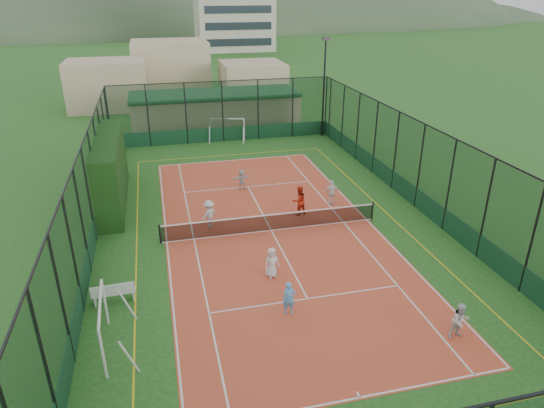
{
  "coord_description": "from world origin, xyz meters",
  "views": [
    {
      "loc": [
        -5.44,
        -22.38,
        11.89
      ],
      "look_at": [
        0.23,
        0.78,
        1.2
      ],
      "focal_mm": 32.0,
      "sensor_mm": 36.0,
      "label": 1
    }
  ],
  "objects_px": {
    "clubhouse": "(215,109)",
    "child_near_right": "(460,321)",
    "coach": "(299,201)",
    "child_far_back": "(242,179)",
    "futsal_goal_far": "(227,130)",
    "child_far_left": "(209,214)",
    "child_near_left": "(272,263)",
    "white_bench": "(114,292)",
    "futsal_goal_near": "(104,326)",
    "floodlight_ne": "(324,88)",
    "child_far_right": "(332,193)",
    "child_near_mid": "(289,298)"
  },
  "relations": [
    {
      "from": "clubhouse",
      "to": "child_near_right",
      "type": "bearing_deg",
      "value": -81.69
    },
    {
      "from": "coach",
      "to": "child_far_back",
      "type": "bearing_deg",
      "value": -75.18
    },
    {
      "from": "futsal_goal_far",
      "to": "child_far_left",
      "type": "xyz_separation_m",
      "value": [
        -3.49,
        -15.88,
        -0.15
      ]
    },
    {
      "from": "coach",
      "to": "child_near_left",
      "type": "bearing_deg",
      "value": 49.5
    },
    {
      "from": "clubhouse",
      "to": "coach",
      "type": "xyz_separation_m",
      "value": [
        2.01,
        -20.41,
        -0.7
      ]
    },
    {
      "from": "clubhouse",
      "to": "futsal_goal_far",
      "type": "bearing_deg",
      "value": -85.9
    },
    {
      "from": "child_near_left",
      "to": "coach",
      "type": "relative_size",
      "value": 0.83
    },
    {
      "from": "clubhouse",
      "to": "white_bench",
      "type": "bearing_deg",
      "value": -106.29
    },
    {
      "from": "child_near_right",
      "to": "futsal_goal_near",
      "type": "bearing_deg",
      "value": 165.74
    },
    {
      "from": "floodlight_ne",
      "to": "child_near_right",
      "type": "distance_m",
      "value": 27.13
    },
    {
      "from": "white_bench",
      "to": "child_near_left",
      "type": "bearing_deg",
      "value": 0.08
    },
    {
      "from": "futsal_goal_near",
      "to": "child_far_right",
      "type": "xyz_separation_m",
      "value": [
        12.2,
        10.07,
        -0.22
      ]
    },
    {
      "from": "child_near_right",
      "to": "child_far_left",
      "type": "bearing_deg",
      "value": 121.48
    },
    {
      "from": "child_near_left",
      "to": "floodlight_ne",
      "type": "bearing_deg",
      "value": 50.56
    },
    {
      "from": "white_bench",
      "to": "futsal_goal_far",
      "type": "relative_size",
      "value": 0.59
    },
    {
      "from": "clubhouse",
      "to": "child_far_right",
      "type": "relative_size",
      "value": 9.95
    },
    {
      "from": "white_bench",
      "to": "child_far_right",
      "type": "distance_m",
      "value": 14.05
    },
    {
      "from": "futsal_goal_near",
      "to": "child_far_left",
      "type": "bearing_deg",
      "value": -30.9
    },
    {
      "from": "child_far_left",
      "to": "child_far_back",
      "type": "height_order",
      "value": "child_far_left"
    },
    {
      "from": "clubhouse",
      "to": "child_near_right",
      "type": "xyz_separation_m",
      "value": [
        4.68,
        -32.03,
        -0.84
      ]
    },
    {
      "from": "child_near_mid",
      "to": "child_near_right",
      "type": "relative_size",
      "value": 0.96
    },
    {
      "from": "futsal_goal_near",
      "to": "child_near_mid",
      "type": "height_order",
      "value": "futsal_goal_near"
    },
    {
      "from": "child_far_left",
      "to": "floodlight_ne",
      "type": "bearing_deg",
      "value": -159.95
    },
    {
      "from": "white_bench",
      "to": "child_far_right",
      "type": "xyz_separation_m",
      "value": [
        12.09,
        7.15,
        0.29
      ]
    },
    {
      "from": "white_bench",
      "to": "child_far_left",
      "type": "relative_size",
      "value": 1.12
    },
    {
      "from": "futsal_goal_far",
      "to": "coach",
      "type": "relative_size",
      "value": 1.7
    },
    {
      "from": "white_bench",
      "to": "child_far_right",
      "type": "bearing_deg",
      "value": 28.02
    },
    {
      "from": "child_near_right",
      "to": "child_near_left",
      "type": "bearing_deg",
      "value": 131.98
    },
    {
      "from": "child_near_mid",
      "to": "futsal_goal_near",
      "type": "bearing_deg",
      "value": -171.52
    },
    {
      "from": "futsal_goal_near",
      "to": "child_far_left",
      "type": "xyz_separation_m",
      "value": [
        4.77,
        8.81,
        -0.21
      ]
    },
    {
      "from": "child_far_back",
      "to": "child_far_right",
      "type": "bearing_deg",
      "value": 132.31
    },
    {
      "from": "white_bench",
      "to": "child_far_left",
      "type": "xyz_separation_m",
      "value": [
        4.66,
        5.89,
        0.3
      ]
    },
    {
      "from": "child_near_mid",
      "to": "white_bench",
      "type": "bearing_deg",
      "value": 164.77
    },
    {
      "from": "white_bench",
      "to": "child_near_right",
      "type": "height_order",
      "value": "child_near_right"
    },
    {
      "from": "child_far_right",
      "to": "clubhouse",
      "type": "bearing_deg",
      "value": -70.47
    },
    {
      "from": "clubhouse",
      "to": "child_near_left",
      "type": "xyz_separation_m",
      "value": [
        -1.04,
        -26.38,
        -0.85
      ]
    },
    {
      "from": "floodlight_ne",
      "to": "child_near_right",
      "type": "height_order",
      "value": "floodlight_ne"
    },
    {
      "from": "clubhouse",
      "to": "child_near_mid",
      "type": "distance_m",
      "value": 29.16
    },
    {
      "from": "coach",
      "to": "child_far_left",
      "type": "bearing_deg",
      "value": -9.12
    },
    {
      "from": "futsal_goal_far",
      "to": "child_far_back",
      "type": "xyz_separation_m",
      "value": [
        -0.81,
        -10.91,
        -0.28
      ]
    },
    {
      "from": "clubhouse",
      "to": "futsal_goal_far",
      "type": "height_order",
      "value": "clubhouse"
    },
    {
      "from": "child_near_mid",
      "to": "child_far_back",
      "type": "distance_m",
      "value": 13.31
    },
    {
      "from": "child_near_left",
      "to": "child_near_mid",
      "type": "relative_size",
      "value": 1.03
    },
    {
      "from": "clubhouse",
      "to": "child_far_left",
      "type": "distance_m",
      "value": 21.05
    },
    {
      "from": "child_near_left",
      "to": "child_near_right",
      "type": "distance_m",
      "value": 8.04
    },
    {
      "from": "child_near_mid",
      "to": "child_far_left",
      "type": "xyz_separation_m",
      "value": [
        -2.12,
        8.33,
        0.08
      ]
    },
    {
      "from": "white_bench",
      "to": "child_near_left",
      "type": "height_order",
      "value": "child_near_left"
    },
    {
      "from": "futsal_goal_far",
      "to": "child_far_right",
      "type": "xyz_separation_m",
      "value": [
        3.93,
        -14.61,
        -0.17
      ]
    },
    {
      "from": "child_near_left",
      "to": "child_far_right",
      "type": "relative_size",
      "value": 0.94
    },
    {
      "from": "white_bench",
      "to": "child_near_right",
      "type": "bearing_deg",
      "value": -25.75
    }
  ]
}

